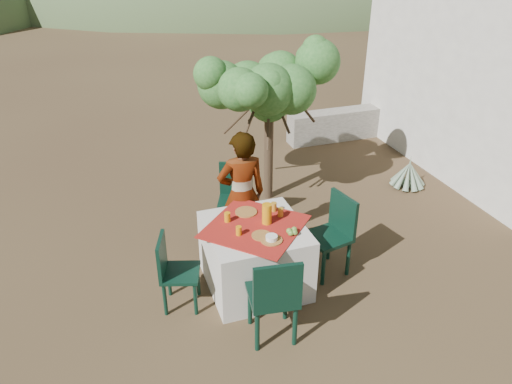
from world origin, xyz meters
TOP-DOWN VIEW (x-y plane):
  - ground at (0.00, 0.00)m, footprint 160.00×160.00m
  - table at (0.44, -0.12)m, footprint 1.30×1.30m
  - chair_far at (0.57, 1.03)m, footprint 0.55×0.55m
  - chair_near at (0.34, -0.98)m, footprint 0.50×0.50m
  - chair_left at (-0.46, -0.17)m, footprint 0.48×0.48m
  - chair_right at (1.36, -0.15)m, footprint 0.52×0.52m
  - person at (0.50, 0.53)m, footprint 0.58×0.39m
  - shrub_tree at (1.33, 1.78)m, footprint 1.68×1.65m
  - agave at (3.40, 1.35)m, footprint 0.53×0.53m
  - stone_wall at (3.60, 3.40)m, footprint 2.60×0.35m
  - plate_far at (0.44, 0.17)m, footprint 0.24×0.24m
  - plate_near at (0.44, -0.32)m, footprint 0.20×0.20m
  - glass_far at (0.19, 0.06)m, footprint 0.07×0.07m
  - glass_near at (0.23, -0.22)m, footprint 0.06×0.06m
  - juice_pitcher at (0.58, -0.10)m, footprint 0.10×0.10m
  - bowl_plate at (0.51, -0.43)m, footprint 0.22×0.22m
  - white_bowl at (0.51, -0.43)m, footprint 0.12×0.12m
  - jar_left at (0.77, -0.02)m, footprint 0.06×0.06m
  - jar_right at (0.74, 0.11)m, footprint 0.06×0.06m
  - napkin_holder at (0.59, -0.05)m, footprint 0.07×0.05m
  - fruit_cluster at (0.75, -0.39)m, footprint 0.12×0.11m

SIDE VIEW (x-z plane):
  - ground at x=0.00m, z-range 0.00..0.00m
  - agave at x=3.40m, z-range -0.09..0.47m
  - stone_wall at x=3.60m, z-range 0.00..0.55m
  - table at x=0.44m, z-range 0.00..0.76m
  - chair_left at x=-0.46m, z-range 0.05..0.87m
  - chair_far at x=0.57m, z-range 0.05..0.96m
  - chair_right at x=1.36m, z-range 0.05..1.00m
  - chair_near at x=0.34m, z-range 0.05..1.02m
  - bowl_plate at x=0.51m, z-range 0.76..0.77m
  - plate_far at x=0.44m, z-range 0.76..0.78m
  - plate_near at x=0.44m, z-range 0.76..0.78m
  - person at x=0.50m, z-range 0.00..1.57m
  - fruit_cluster at x=0.75m, z-range 0.76..0.82m
  - white_bowl at x=0.51m, z-range 0.77..0.82m
  - napkin_holder at x=0.59m, z-range 0.76..0.85m
  - glass_near at x=0.23m, z-range 0.76..0.86m
  - jar_left at x=0.77m, z-range 0.76..0.86m
  - jar_right at x=0.74m, z-range 0.76..0.86m
  - glass_far at x=0.19m, z-range 0.76..0.87m
  - juice_pitcher at x=0.58m, z-range 0.76..0.99m
  - shrub_tree at x=1.33m, z-range 0.57..2.55m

